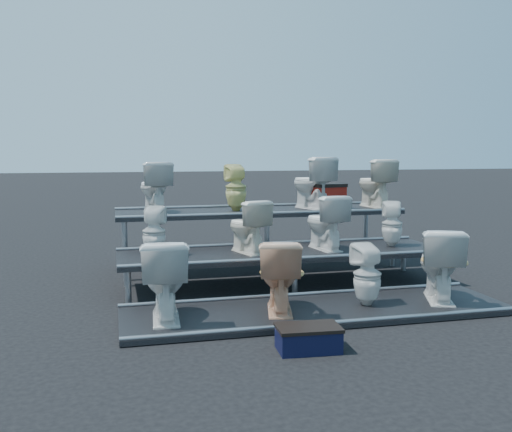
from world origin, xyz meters
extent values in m
plane|color=black|center=(0.00, 0.00, 0.00)|extent=(80.00, 80.00, 0.00)
cube|color=black|center=(0.00, -1.30, 0.03)|extent=(4.20, 1.20, 0.06)
cube|color=black|center=(0.00, 0.00, 0.23)|extent=(4.20, 1.20, 0.46)
cube|color=black|center=(0.00, 1.30, 0.43)|extent=(4.20, 1.20, 0.86)
imported|color=silver|center=(-1.64, -1.30, 0.47)|extent=(0.51, 0.84, 0.82)
imported|color=#E4AB84|center=(-0.44, -1.30, 0.45)|extent=(0.60, 0.84, 0.78)
imported|color=silver|center=(0.56, -1.30, 0.40)|extent=(0.33, 0.33, 0.68)
imported|color=silver|center=(1.45, -1.30, 0.48)|extent=(0.74, 0.93, 0.83)
imported|color=silver|center=(-1.65, 0.00, 0.77)|extent=(0.35, 0.36, 0.62)
imported|color=silver|center=(-0.48, 0.00, 0.80)|extent=(0.55, 0.74, 0.68)
imported|color=silver|center=(0.56, 0.00, 0.82)|extent=(0.49, 0.75, 0.72)
imported|color=silver|center=(1.53, 0.00, 0.76)|extent=(0.36, 0.36, 0.61)
imported|color=silver|center=(-1.54, 1.30, 1.23)|extent=(0.52, 0.77, 0.73)
imported|color=#D8D483|center=(-0.35, 1.30, 1.21)|extent=(0.33, 0.34, 0.69)
imported|color=silver|center=(0.84, 1.30, 1.26)|extent=(0.63, 0.87, 0.79)
imported|color=silver|center=(1.89, 1.30, 1.24)|extent=(0.47, 0.77, 0.76)
cube|color=maroon|center=(1.07, 1.24, 1.03)|extent=(0.53, 0.46, 0.34)
cube|color=black|center=(-0.48, -2.36, 0.10)|extent=(0.56, 0.36, 0.19)
camera|label=1|loc=(-2.11, -6.95, 1.76)|focal=40.00mm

